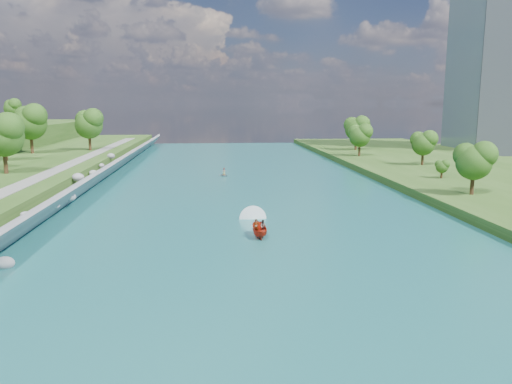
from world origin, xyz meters
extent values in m
plane|color=#2D5119|center=(0.00, 0.00, 0.00)|extent=(260.00, 260.00, 0.00)
cube|color=#195B5F|center=(0.00, 20.00, 0.05)|extent=(55.00, 240.00, 0.10)
cube|color=slate|center=(-25.85, 20.00, 1.80)|extent=(3.54, 236.00, 4.05)
ellipsoid|color=gray|center=(-24.39, -7.96, 0.45)|extent=(1.87, 1.50, 1.31)
ellipsoid|color=gray|center=(-26.37, 3.45, 2.67)|extent=(1.04, 1.22, 0.60)
ellipsoid|color=gray|center=(-25.86, 12.61, 1.73)|extent=(1.32, 1.68, 0.88)
ellipsoid|color=gray|center=(-25.71, 19.69, 1.60)|extent=(1.58, 1.85, 1.26)
ellipsoid|color=gray|center=(-26.65, 28.03, 3.39)|extent=(1.90, 2.07, 1.33)
ellipsoid|color=gray|center=(-26.70, 38.79, 2.52)|extent=(1.61, 1.50, 1.25)
ellipsoid|color=gray|center=(-26.91, 47.18, 2.95)|extent=(1.07, 1.27, 0.81)
ellipsoid|color=gray|center=(-27.26, 58.65, 3.70)|extent=(1.72, 1.62, 1.20)
cube|color=gray|center=(-32.50, 20.00, 3.55)|extent=(3.00, 200.00, 0.10)
cube|color=gray|center=(82.50, 95.00, 30.00)|extent=(22.00, 22.00, 60.00)
ellipsoid|color=#244F15|center=(-39.63, 32.68, 9.47)|extent=(7.16, 7.16, 11.94)
ellipsoid|color=#244F15|center=(-47.26, 52.51, 8.88)|extent=(6.46, 6.46, 10.76)
ellipsoid|color=#244F15|center=(-47.45, 68.42, 10.30)|extent=(8.16, 8.16, 13.60)
ellipsoid|color=#244F15|center=(-35.69, 75.78, 9.62)|extent=(7.34, 7.34, 12.24)
ellipsoid|color=#244F15|center=(34.50, 17.02, 6.24)|extent=(5.69, 5.69, 9.48)
ellipsoid|color=#244F15|center=(37.62, 33.73, 3.55)|extent=(2.46, 2.46, 4.10)
ellipsoid|color=#244F15|center=(42.52, 53.65, 6.05)|extent=(5.46, 5.46, 9.11)
ellipsoid|color=#244F15|center=(34.20, 74.56, 6.46)|extent=(5.96, 5.96, 9.93)
ellipsoid|color=#244F15|center=(38.19, 91.56, 7.43)|extent=(7.11, 7.11, 11.86)
ellipsoid|color=#244F15|center=(-65.09, 105.51, 13.55)|extent=(5.46, 5.46, 9.10)
imported|color=#AB200D|center=(0.37, 0.68, 0.91)|extent=(1.70, 4.26, 1.63)
imported|color=#66605B|center=(-0.03, 0.28, 1.35)|extent=(0.72, 0.53, 1.80)
imported|color=#66605B|center=(0.87, 1.18, 1.20)|extent=(0.89, 0.81, 1.50)
cube|color=white|center=(0.37, 3.68, 0.13)|extent=(0.90, 5.00, 0.06)
imported|color=#94969C|center=(-2.33, 50.14, 0.36)|extent=(2.23, 2.80, 0.52)
imported|color=#66605B|center=(-2.33, 50.14, 1.06)|extent=(0.70, 0.45, 1.43)
camera|label=1|loc=(-5.00, -54.51, 15.12)|focal=35.00mm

